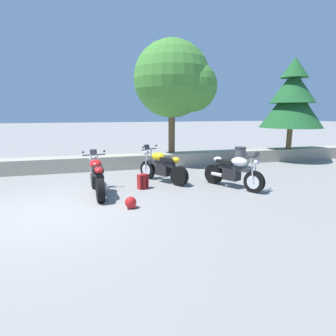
{
  "coord_description": "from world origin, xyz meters",
  "views": [
    {
      "loc": [
        0.82,
        -6.65,
        2.26
      ],
      "look_at": [
        3.06,
        1.2,
        0.65
      ],
      "focal_mm": 30.27,
      "sensor_mm": 36.0,
      "label": 1
    }
  ],
  "objects_px": {
    "motorcycle_yellow_centre": "(162,167)",
    "pine_tree_mid_right": "(292,99)",
    "leafy_tree_mid_left": "(176,81)",
    "rider_helmet": "(131,203)",
    "motorcycle_red_near_left": "(97,177)",
    "rider_backpack": "(143,181)",
    "trash_bin": "(240,157)",
    "motorcycle_white_far_right": "(234,172)"
  },
  "relations": [
    {
      "from": "trash_bin",
      "to": "rider_helmet",
      "type": "bearing_deg",
      "value": -143.42
    },
    {
      "from": "rider_backpack",
      "to": "pine_tree_mid_right",
      "type": "relative_size",
      "value": 0.11
    },
    {
      "from": "rider_helmet",
      "to": "leafy_tree_mid_left",
      "type": "bearing_deg",
      "value": 61.97
    },
    {
      "from": "rider_helmet",
      "to": "motorcycle_white_far_right",
      "type": "bearing_deg",
      "value": 17.08
    },
    {
      "from": "motorcycle_yellow_centre",
      "to": "pine_tree_mid_right",
      "type": "xyz_separation_m",
      "value": [
        6.85,
        2.46,
        2.39
      ]
    },
    {
      "from": "leafy_tree_mid_left",
      "to": "motorcycle_white_far_right",
      "type": "bearing_deg",
      "value": -82.68
    },
    {
      "from": "motorcycle_white_far_right",
      "to": "pine_tree_mid_right",
      "type": "distance_m",
      "value": 6.69
    },
    {
      "from": "rider_helmet",
      "to": "leafy_tree_mid_left",
      "type": "relative_size",
      "value": 0.06
    },
    {
      "from": "motorcycle_white_far_right",
      "to": "trash_bin",
      "type": "height_order",
      "value": "motorcycle_white_far_right"
    },
    {
      "from": "motorcycle_yellow_centre",
      "to": "motorcycle_red_near_left",
      "type": "bearing_deg",
      "value": -156.46
    },
    {
      "from": "pine_tree_mid_right",
      "to": "rider_backpack",
      "type": "bearing_deg",
      "value": -157.67
    },
    {
      "from": "pine_tree_mid_right",
      "to": "motorcycle_yellow_centre",
      "type": "bearing_deg",
      "value": -160.27
    },
    {
      "from": "rider_helmet",
      "to": "pine_tree_mid_right",
      "type": "distance_m",
      "value": 9.93
    },
    {
      "from": "motorcycle_yellow_centre",
      "to": "leafy_tree_mid_left",
      "type": "distance_m",
      "value": 4.36
    },
    {
      "from": "motorcycle_red_near_left",
      "to": "motorcycle_yellow_centre",
      "type": "height_order",
      "value": "same"
    },
    {
      "from": "rider_helmet",
      "to": "rider_backpack",
      "type": "bearing_deg",
      "value": 69.81
    },
    {
      "from": "motorcycle_red_near_left",
      "to": "rider_backpack",
      "type": "bearing_deg",
      "value": 10.34
    },
    {
      "from": "rider_backpack",
      "to": "rider_helmet",
      "type": "height_order",
      "value": "rider_backpack"
    },
    {
      "from": "motorcycle_red_near_left",
      "to": "trash_bin",
      "type": "distance_m",
      "value": 6.27
    },
    {
      "from": "pine_tree_mid_right",
      "to": "trash_bin",
      "type": "relative_size",
      "value": 4.81
    },
    {
      "from": "leafy_tree_mid_left",
      "to": "trash_bin",
      "type": "relative_size",
      "value": 5.41
    },
    {
      "from": "rider_helmet",
      "to": "trash_bin",
      "type": "distance_m",
      "value": 6.35
    },
    {
      "from": "motorcycle_yellow_centre",
      "to": "leafy_tree_mid_left",
      "type": "height_order",
      "value": "leafy_tree_mid_left"
    },
    {
      "from": "motorcycle_red_near_left",
      "to": "leafy_tree_mid_left",
      "type": "bearing_deg",
      "value": 47.14
    },
    {
      "from": "motorcycle_white_far_right",
      "to": "rider_backpack",
      "type": "relative_size",
      "value": 4.05
    },
    {
      "from": "rider_backpack",
      "to": "pine_tree_mid_right",
      "type": "bearing_deg",
      "value": 22.33
    },
    {
      "from": "motorcycle_red_near_left",
      "to": "pine_tree_mid_right",
      "type": "relative_size",
      "value": 0.5
    },
    {
      "from": "motorcycle_white_far_right",
      "to": "rider_helmet",
      "type": "bearing_deg",
      "value": -162.92
    },
    {
      "from": "rider_backpack",
      "to": "trash_bin",
      "type": "xyz_separation_m",
      "value": [
        4.48,
        2.11,
        0.19
      ]
    },
    {
      "from": "pine_tree_mid_right",
      "to": "trash_bin",
      "type": "height_order",
      "value": "pine_tree_mid_right"
    },
    {
      "from": "motorcycle_red_near_left",
      "to": "rider_helmet",
      "type": "relative_size",
      "value": 7.38
    },
    {
      "from": "motorcycle_white_far_right",
      "to": "trash_bin",
      "type": "xyz_separation_m",
      "value": [
        1.82,
        2.77,
        -0.05
      ]
    },
    {
      "from": "motorcycle_red_near_left",
      "to": "motorcycle_yellow_centre",
      "type": "xyz_separation_m",
      "value": [
        2.11,
        0.92,
        0.0
      ]
    },
    {
      "from": "motorcycle_white_far_right",
      "to": "trash_bin",
      "type": "distance_m",
      "value": 3.31
    },
    {
      "from": "motorcycle_red_near_left",
      "to": "rider_backpack",
      "type": "height_order",
      "value": "motorcycle_red_near_left"
    },
    {
      "from": "rider_helmet",
      "to": "motorcycle_yellow_centre",
      "type": "bearing_deg",
      "value": 59.24
    },
    {
      "from": "rider_backpack",
      "to": "pine_tree_mid_right",
      "type": "distance_m",
      "value": 8.66
    },
    {
      "from": "motorcycle_yellow_centre",
      "to": "trash_bin",
      "type": "height_order",
      "value": "motorcycle_yellow_centre"
    },
    {
      "from": "motorcycle_red_near_left",
      "to": "trash_bin",
      "type": "xyz_separation_m",
      "value": [
        5.81,
        2.35,
        -0.05
      ]
    },
    {
      "from": "trash_bin",
      "to": "leafy_tree_mid_left",
      "type": "bearing_deg",
      "value": 149.62
    },
    {
      "from": "motorcycle_red_near_left",
      "to": "trash_bin",
      "type": "relative_size",
      "value": 2.4
    },
    {
      "from": "trash_bin",
      "to": "rider_backpack",
      "type": "bearing_deg",
      "value": -154.76
    }
  ]
}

